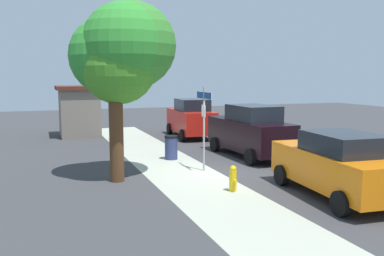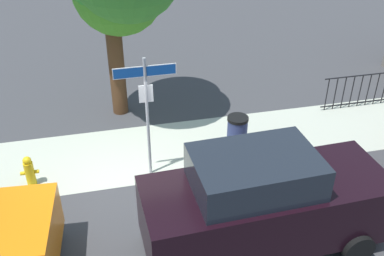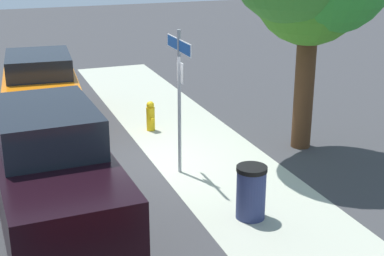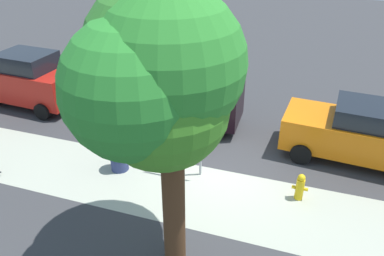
{
  "view_description": "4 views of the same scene",
  "coord_description": "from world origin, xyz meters",
  "px_view_note": "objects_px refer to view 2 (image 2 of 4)",
  "views": [
    {
      "loc": [
        -13.15,
        5.88,
        3.42
      ],
      "look_at": [
        0.49,
        0.84,
        1.57
      ],
      "focal_mm": 38.64,
      "sensor_mm": 36.0,
      "label": 1
    },
    {
      "loc": [
        -0.54,
        -8.38,
        6.77
      ],
      "look_at": [
        1.39,
        -0.04,
        1.43
      ],
      "focal_mm": 41.96,
      "sensor_mm": 36.0,
      "label": 2
    },
    {
      "loc": [
        10.8,
        -3.23,
        4.77
      ],
      "look_at": [
        0.92,
        0.5,
        1.13
      ],
      "focal_mm": 52.28,
      "sensor_mm": 36.0,
      "label": 3
    },
    {
      "loc": [
        -2.15,
        8.97,
        6.59
      ],
      "look_at": [
        0.83,
        0.02,
        1.29
      ],
      "focal_mm": 35.2,
      "sensor_mm": 36.0,
      "label": 4
    }
  ],
  "objects_px": {
    "fire_hydrant": "(29,171)",
    "trash_bin": "(237,133)",
    "street_sign": "(146,97)",
    "car_black": "(263,203)"
  },
  "relations": [
    {
      "from": "fire_hydrant",
      "to": "trash_bin",
      "type": "height_order",
      "value": "trash_bin"
    },
    {
      "from": "street_sign",
      "to": "fire_hydrant",
      "type": "relative_size",
      "value": 3.89
    },
    {
      "from": "trash_bin",
      "to": "street_sign",
      "type": "bearing_deg",
      "value": -168.06
    },
    {
      "from": "car_black",
      "to": "fire_hydrant",
      "type": "height_order",
      "value": "car_black"
    },
    {
      "from": "fire_hydrant",
      "to": "car_black",
      "type": "bearing_deg",
      "value": -33.35
    },
    {
      "from": "fire_hydrant",
      "to": "street_sign",
      "type": "bearing_deg",
      "value": -4.04
    },
    {
      "from": "street_sign",
      "to": "fire_hydrant",
      "type": "bearing_deg",
      "value": 175.96
    },
    {
      "from": "trash_bin",
      "to": "fire_hydrant",
      "type": "bearing_deg",
      "value": -176.68
    },
    {
      "from": "car_black",
      "to": "fire_hydrant",
      "type": "bearing_deg",
      "value": 144.67
    },
    {
      "from": "fire_hydrant",
      "to": "trash_bin",
      "type": "relative_size",
      "value": 0.8
    }
  ]
}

